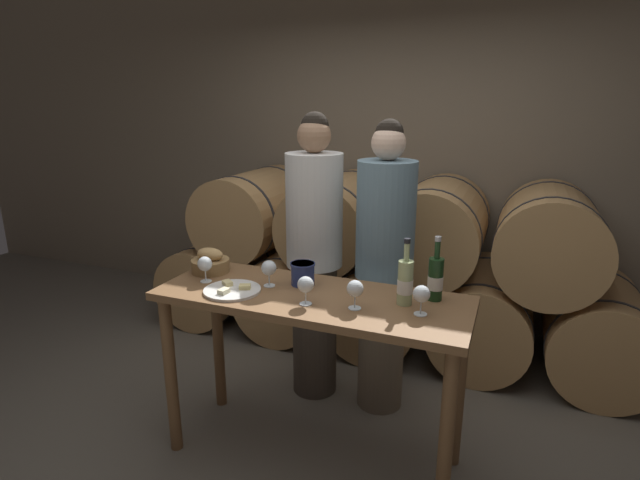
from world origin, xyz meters
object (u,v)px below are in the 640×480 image
(tasting_table, at_px, (312,323))
(wine_glass_far_left, at_px, (205,264))
(wine_glass_left, at_px, (269,268))
(person_right, at_px, (384,269))
(wine_glass_center, at_px, (306,285))
(cheese_plate, at_px, (232,290))
(bread_basket, at_px, (210,263))
(blue_crock, at_px, (303,273))
(wine_bottle_red, at_px, (436,278))
(person_left, at_px, (314,257))
(wine_glass_far_right, at_px, (422,295))
(wine_bottle_white, at_px, (405,282))
(wine_glass_right, at_px, (355,289))

(tasting_table, height_order, wine_glass_far_left, wine_glass_far_left)
(tasting_table, bearing_deg, wine_glass_left, 173.65)
(person_right, height_order, wine_glass_center, person_right)
(person_right, xyz_separation_m, cheese_plate, (-0.59, -0.72, 0.04))
(person_right, xyz_separation_m, bread_basket, (-0.87, -0.50, 0.09))
(blue_crock, bearing_deg, wine_glass_center, -63.35)
(wine_bottle_red, relative_size, cheese_plate, 1.10)
(tasting_table, xyz_separation_m, person_left, (-0.23, 0.60, 0.14))
(wine_glass_far_left, bearing_deg, blue_crock, 17.05)
(blue_crock, height_order, wine_glass_far_left, wine_glass_far_left)
(bread_basket, relative_size, wine_glass_left, 1.53)
(tasting_table, xyz_separation_m, wine_glass_center, (0.02, -0.12, 0.25))
(wine_glass_far_left, bearing_deg, tasting_table, 3.84)
(wine_glass_far_left, relative_size, wine_glass_center, 1.00)
(cheese_plate, bearing_deg, wine_bottle_red, 15.89)
(wine_glass_far_right, bearing_deg, wine_bottle_white, 135.72)
(person_right, distance_m, wine_glass_right, 0.70)
(wine_glass_far_left, height_order, wine_glass_center, same)
(wine_bottle_white, bearing_deg, wine_glass_center, -157.71)
(wine_glass_far_right, bearing_deg, wine_bottle_red, 81.87)
(person_left, relative_size, wine_glass_center, 13.05)
(blue_crock, bearing_deg, cheese_plate, -142.33)
(tasting_table, bearing_deg, wine_bottle_white, 6.92)
(person_left, relative_size, wine_glass_far_left, 13.05)
(blue_crock, height_order, wine_glass_center, wine_glass_center)
(wine_bottle_white, relative_size, wine_glass_far_right, 2.33)
(person_left, relative_size, wine_glass_right, 13.05)
(wine_glass_left, bearing_deg, cheese_plate, -134.55)
(person_left, bearing_deg, bread_basket, -130.48)
(tasting_table, relative_size, cheese_plate, 5.44)
(wine_bottle_red, xyz_separation_m, wine_glass_far_left, (-1.16, -0.20, -0.01))
(cheese_plate, bearing_deg, blue_crock, 37.67)
(blue_crock, relative_size, wine_glass_right, 0.94)
(cheese_plate, relative_size, wine_glass_far_left, 2.08)
(bread_basket, relative_size, wine_glass_far_right, 1.53)
(tasting_table, relative_size, blue_crock, 12.06)
(person_right, distance_m, bread_basket, 1.00)
(bread_basket, bearing_deg, wine_glass_right, -11.95)
(person_right, xyz_separation_m, wine_bottle_red, (0.36, -0.44, 0.14))
(wine_glass_left, bearing_deg, blue_crock, 28.97)
(blue_crock, distance_m, cheese_plate, 0.37)
(wine_glass_far_right, bearing_deg, wine_glass_center, -170.83)
(wine_glass_far_left, height_order, wine_glass_far_right, same)
(tasting_table, xyz_separation_m, wine_bottle_white, (0.45, 0.05, 0.27))
(tasting_table, bearing_deg, person_left, 111.10)
(wine_glass_left, relative_size, wine_glass_center, 1.00)
(wine_glass_far_left, bearing_deg, cheese_plate, -19.27)
(cheese_plate, bearing_deg, wine_glass_far_left, 160.73)
(wine_bottle_red, bearing_deg, wine_glass_center, -152.87)
(wine_bottle_red, distance_m, wine_glass_far_right, 0.20)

